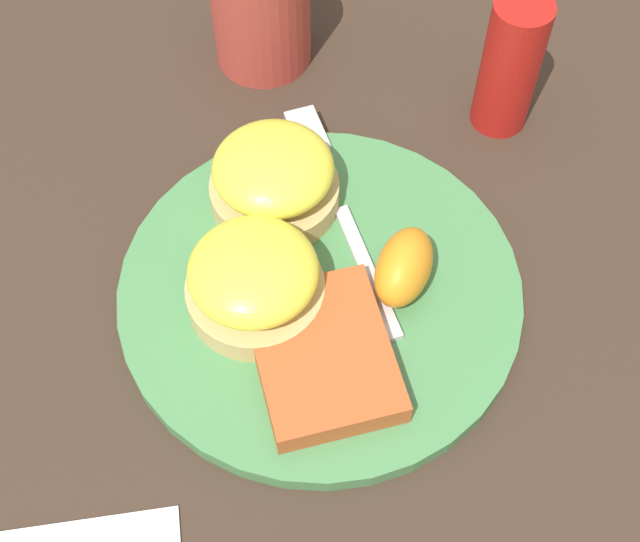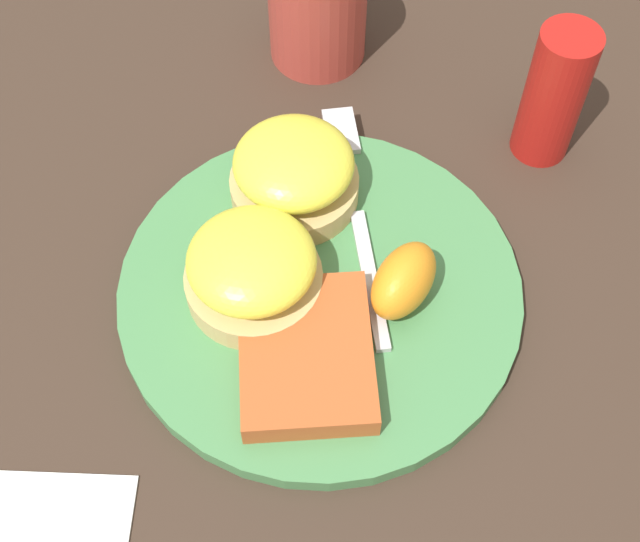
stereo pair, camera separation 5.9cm
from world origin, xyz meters
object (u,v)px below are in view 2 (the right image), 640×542
Objects in this scene: cup at (318,3)px; sandwich_benedict_left at (294,173)px; fork at (355,203)px; hashbrown_patty at (307,354)px; condiment_bottle at (554,95)px; sandwich_benedict_right at (253,270)px; orange_wedge at (404,281)px.

sandwich_benedict_left is at bearing -176.85° from cup.
sandwich_benedict_left is at bearing 87.68° from fork.
hashbrown_patty is 0.26m from condiment_bottle.
hashbrown_patty is 0.52× the size of fork.
sandwich_benedict_right is 0.45× the size of fork.
orange_wedge is 0.54× the size of cup.
sandwich_benedict_left and sandwich_benedict_right have the same top height.
condiment_bottle reaches higher than fork.
cup is (0.17, 0.05, 0.03)m from fork.
cup is at bearing 21.68° from orange_wedge.
hashbrown_patty is at bearing -172.31° from cup.
hashbrown_patty reaches higher than fork.
orange_wedge reaches higher than hashbrown_patty.
condiment_bottle is at bearing -55.89° from fork.
hashbrown_patty is (-0.05, -0.04, -0.02)m from sandwich_benedict_right.
condiment_bottle is (-0.08, -0.19, 0.01)m from cup.
orange_wedge is at bearing 150.63° from condiment_bottle.
cup is (0.24, 0.09, 0.01)m from orange_wedge.
sandwich_benedict_right is at bearing 144.88° from fork.
hashbrown_patty is (-0.13, -0.03, -0.02)m from sandwich_benedict_left.
condiment_bottle is (0.16, -0.09, 0.02)m from orange_wedge.
fork is (0.13, -0.01, -0.01)m from hashbrown_patty.
fork is at bearing -6.01° from hashbrown_patty.
fork is 0.18m from cup.
orange_wedge is at bearing -158.32° from cup.
sandwich_benedict_right is 1.54× the size of orange_wedge.
sandwich_benedict_left is at bearing 13.27° from hashbrown_patty.
sandwich_benedict_right is 0.25m from cup.
hashbrown_patty is 0.30m from cup.
sandwich_benedict_right reaches higher than hashbrown_patty.
condiment_bottle reaches higher than cup.
condiment_bottle is at bearing -63.60° from sandwich_benedict_left.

